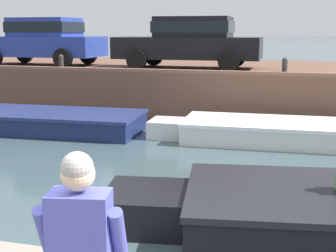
{
  "coord_description": "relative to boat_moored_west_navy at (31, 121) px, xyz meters",
  "views": [
    {
      "loc": [
        1.74,
        -2.97,
        2.57
      ],
      "look_at": [
        0.03,
        3.31,
        1.23
      ],
      "focal_mm": 50.0,
      "sensor_mm": 36.0,
      "label": 1
    }
  ],
  "objects": [
    {
      "name": "boat_moored_central_white",
      "position": [
        6.09,
        0.29,
        -0.0
      ],
      "size": [
        5.41,
        1.94,
        0.51
      ],
      "color": "white",
      "rests_on": "ground"
    },
    {
      "name": "car_left_inner_black",
      "position": [
        3.44,
        3.46,
        2.01
      ],
      "size": [
        4.39,
        2.03,
        1.54
      ],
      "color": "black",
      "rests_on": "far_quay_wall"
    },
    {
      "name": "mooring_bollard_mid",
      "position": [
        6.28,
        2.1,
        1.4
      ],
      "size": [
        0.15,
        0.15,
        0.45
      ],
      "color": "#2D2B28",
      "rests_on": "far_quay_wall"
    },
    {
      "name": "far_quay_wall",
      "position": [
        4.84,
        4.85,
        0.45
      ],
      "size": [
        60.0,
        6.0,
        1.42
      ],
      "primitive_type": "cube",
      "color": "brown",
      "rests_on": "ground"
    },
    {
      "name": "far_wall_coping",
      "position": [
        4.84,
        1.97,
        1.2
      ],
      "size": [
        60.0,
        0.24,
        0.08
      ],
      "primitive_type": "cube",
      "color": "brown",
      "rests_on": "far_quay_wall"
    },
    {
      "name": "ground_plane",
      "position": [
        4.84,
        -2.87,
        -0.26
      ],
      "size": [
        400.0,
        400.0,
        0.0
      ],
      "primitive_type": "plane",
      "color": "#3D5156"
    },
    {
      "name": "mooring_bollard_west",
      "position": [
        -0.19,
        2.1,
        1.4
      ],
      "size": [
        0.15,
        0.15,
        0.45
      ],
      "color": "#2D2B28",
      "rests_on": "far_quay_wall"
    },
    {
      "name": "boat_moored_west_navy",
      "position": [
        0.0,
        0.0,
        0.0
      ],
      "size": [
        6.34,
        2.17,
        0.51
      ],
      "color": "navy",
      "rests_on": "ground"
    },
    {
      "name": "car_leftmost_blue",
      "position": [
        -1.54,
        3.46,
        2.01
      ],
      "size": [
        4.02,
        2.0,
        1.54
      ],
      "color": "#233893",
      "rests_on": "far_quay_wall"
    },
    {
      "name": "person_seated_right",
      "position": [
        5.39,
        -8.18,
        1.04
      ],
      "size": [
        0.57,
        0.58,
        0.97
      ],
      "color": "#282833",
      "rests_on": "near_quay"
    }
  ]
}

